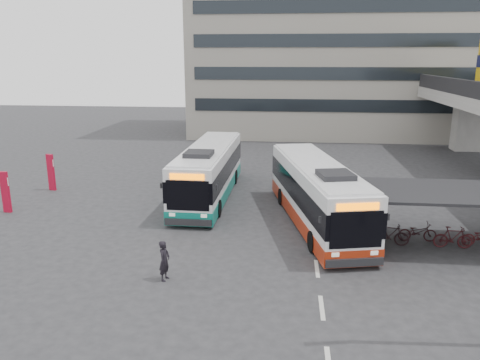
# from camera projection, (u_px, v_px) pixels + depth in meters

# --- Properties ---
(ground) EXTENTS (120.00, 120.00, 0.00)m
(ground) POSITION_uv_depth(u_px,v_px,m) (254.00, 266.00, 18.77)
(ground) COLOR #28282B
(ground) RESTS_ON ground
(bike_shelter) EXTENTS (10.00, 4.00, 2.54)m
(bike_shelter) POSITION_uv_depth(u_px,v_px,m) (453.00, 217.00, 20.45)
(bike_shelter) COLOR #595B60
(bike_shelter) RESTS_ON ground
(office_block) EXTENTS (30.00, 15.00, 25.00)m
(office_block) POSITION_uv_depth(u_px,v_px,m) (337.00, 14.00, 49.59)
(office_block) COLOR gray
(office_block) RESTS_ON ground
(road_markings) EXTENTS (0.15, 7.60, 0.01)m
(road_markings) POSITION_uv_depth(u_px,v_px,m) (322.00, 308.00, 15.63)
(road_markings) COLOR beige
(road_markings) RESTS_ON ground
(bus_main) EXTENTS (4.79, 11.45, 3.31)m
(bus_main) POSITION_uv_depth(u_px,v_px,m) (317.00, 194.00, 23.26)
(bus_main) COLOR white
(bus_main) RESTS_ON ground
(bus_teal) EXTENTS (2.61, 11.24, 3.31)m
(bus_teal) POSITION_uv_depth(u_px,v_px,m) (209.00, 172.00, 27.66)
(bus_teal) COLOR white
(bus_teal) RESTS_ON ground
(pedestrian) EXTENTS (0.47, 0.62, 1.55)m
(pedestrian) POSITION_uv_depth(u_px,v_px,m) (164.00, 261.00, 17.40)
(pedestrian) COLOR black
(pedestrian) RESTS_ON ground
(sign_totem_mid) EXTENTS (0.49, 0.20, 2.26)m
(sign_totem_mid) POSITION_uv_depth(u_px,v_px,m) (5.00, 191.00, 24.96)
(sign_totem_mid) COLOR #A80A25
(sign_totem_mid) RESTS_ON ground
(sign_totem_north) EXTENTS (0.49, 0.26, 2.30)m
(sign_totem_north) POSITION_uv_depth(u_px,v_px,m) (51.00, 172.00, 29.15)
(sign_totem_north) COLOR #A80A25
(sign_totem_north) RESTS_ON ground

